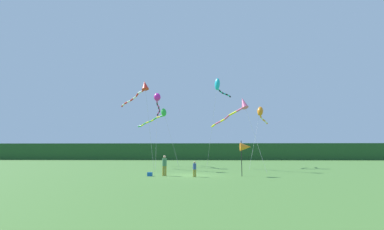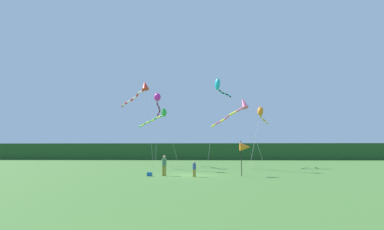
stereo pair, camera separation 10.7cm
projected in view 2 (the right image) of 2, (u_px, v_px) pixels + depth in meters
ground_plane at (189, 175)px, 24.14m from camera, size 120.00×120.00×0.00m
distant_treeline at (198, 152)px, 68.98m from camera, size 108.00×2.05×4.12m
person_adult at (164, 164)px, 23.58m from camera, size 0.38×0.38×1.73m
person_child at (194, 168)px, 22.60m from camera, size 0.28×0.28×1.27m
cooler_box at (150, 174)px, 23.26m from camera, size 0.40×0.36×0.32m
banner_flag_pole at (245, 147)px, 23.38m from camera, size 0.90×0.70×2.99m
kite_red at (141, 89)px, 33.03m from camera, size 5.84×7.10×10.38m
kite_green at (160, 115)px, 38.91m from camera, size 6.80×5.56×8.14m
kite_orange at (261, 113)px, 36.97m from camera, size 4.17×7.79×8.18m
kite_magenta at (158, 100)px, 38.70m from camera, size 1.79×11.57×10.19m
kite_cyan at (218, 85)px, 39.18m from camera, size 3.76×4.05×12.46m
kite_rainbow at (239, 107)px, 31.18m from camera, size 5.16×8.08×8.17m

